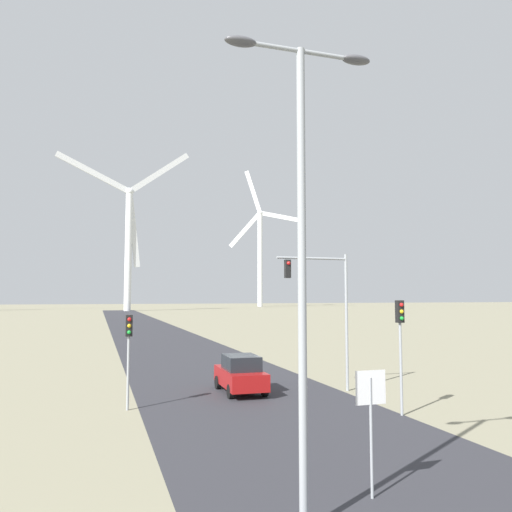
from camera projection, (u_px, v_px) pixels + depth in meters
name	position (u px, v px, depth m)	size (l,w,h in m)	color
road_surface	(166.00, 343.00, 50.12)	(10.00, 240.00, 0.01)	#2D2D33
streetlamp	(302.00, 219.00, 10.55)	(3.41, 0.32, 10.16)	#93999E
stop_sign_near	(371.00, 408.00, 11.85)	(0.81, 0.07, 2.97)	#93999E
traffic_light_post_near_left	(129.00, 340.00, 20.93)	(0.28, 0.34, 3.94)	#93999E
traffic_light_post_near_right	(400.00, 331.00, 20.05)	(0.28, 0.33, 4.56)	#93999E
traffic_light_mast_overhead	(325.00, 295.00, 24.98)	(3.82, 0.35, 6.87)	#93999E
car_approaching	(241.00, 374.00, 24.52)	(1.90, 4.14, 1.83)	maroon
wind_turbine_left	(129.00, 233.00, 159.37)	(42.21, 8.17, 53.54)	silver
wind_turbine_center	(260.00, 247.00, 221.67)	(30.44, 16.32, 61.27)	silver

